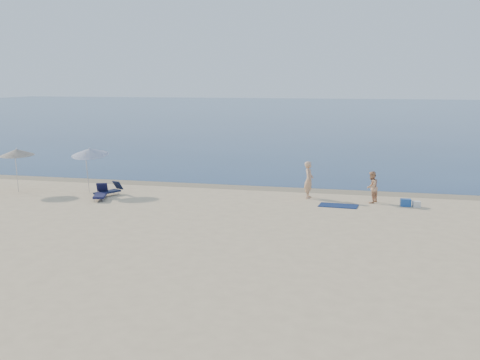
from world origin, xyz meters
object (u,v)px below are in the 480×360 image
blue_cooler (406,203)px  umbrella_near (90,152)px  person_left (309,180)px  person_right (372,187)px

blue_cooler → umbrella_near: size_ratio=0.19×
person_left → person_right: (3.18, -0.46, -0.16)m
person_left → person_right: bearing=-98.1°
person_right → blue_cooler: 1.80m
blue_cooler → umbrella_near: 16.60m
person_right → blue_cooler: (1.64, -0.45, -0.61)m
blue_cooler → umbrella_near: bearing=175.5°
person_right → umbrella_near: umbrella_near is taller
person_left → blue_cooler: 4.96m
umbrella_near → person_right: bearing=-3.8°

